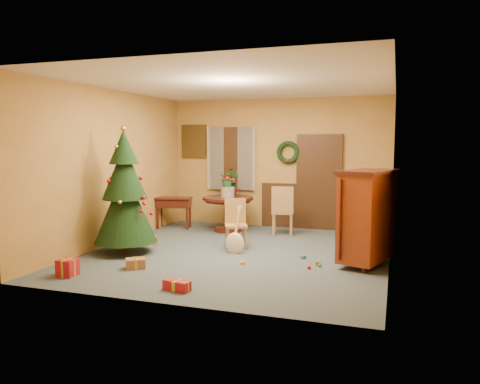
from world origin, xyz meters
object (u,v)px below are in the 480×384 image
at_px(dining_table, 228,207).
at_px(chair_near, 236,222).
at_px(christmas_tree, 125,193).
at_px(sideboard, 367,214).
at_px(writing_desk, 174,205).

bearing_deg(dining_table, chair_near, -64.87).
distance_m(christmas_tree, sideboard, 4.06).
xyz_separation_m(dining_table, christmas_tree, (-1.01, -2.43, 0.52)).
height_order(dining_table, sideboard, sideboard).
xyz_separation_m(christmas_tree, sideboard, (4.03, 0.49, -0.24)).
relative_size(chair_near, sideboard, 0.60).
xyz_separation_m(dining_table, sideboard, (3.02, -1.94, 0.27)).
distance_m(christmas_tree, writing_desk, 2.47).
height_order(writing_desk, sideboard, sideboard).
relative_size(dining_table, writing_desk, 1.28).
height_order(chair_near, writing_desk, chair_near).
relative_size(writing_desk, sideboard, 0.57).
distance_m(chair_near, christmas_tree, 2.03).
bearing_deg(sideboard, chair_near, 167.93).
bearing_deg(chair_near, writing_desk, 144.23).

